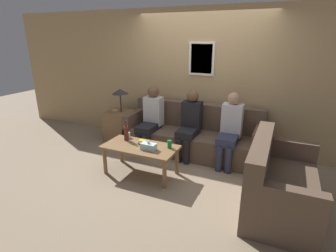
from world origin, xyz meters
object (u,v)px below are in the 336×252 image
Objects in this scene: couch_main at (192,136)px; couch_side at (278,185)px; wine_bottle at (126,133)px; coffee_table at (140,150)px; person_left at (151,117)px; person_right at (230,128)px; drinking_glass at (128,135)px; person_middle at (190,122)px.

couch_main is 1.93m from couch_side.
couch_side is 2.36m from wine_bottle.
couch_side is 2.01m from coffee_table.
person_right is at bearing 1.17° from person_left.
person_right reaches higher than drinking_glass.
coffee_table is 13.33× the size of drinking_glass.
drinking_glass is at bearing -138.94° from person_middle.
drinking_glass is 1.12m from person_middle.
couch_side is 1.23× the size of person_right.
coffee_table is 0.96× the size of person_right.
person_left is (-0.77, -0.20, 0.34)m from couch_main.
person_middle is at bearing 57.04° from couch_side.
person_middle is at bearing 3.18° from person_left.
person_middle is (-1.55, 1.00, 0.33)m from couch_side.
coffee_table is at bearing -112.89° from couch_main.
person_left reaches higher than drinking_glass.
person_right reaches higher than wine_bottle.
person_left is at bearing -176.82° from person_middle.
wine_bottle is 1.15m from person_middle.
couch_main is at bearing 167.00° from person_right.
couch_side is at bearing -22.59° from person_left.
wine_bottle is 0.27× the size of person_right.
couch_main is at bearing 14.31° from person_left.
drinking_glass is (-0.04, 0.11, -0.08)m from wine_bottle.
couch_side is 1.87m from person_middle.
person_right is at bearing 28.63° from wine_bottle.
person_middle is at bearing 41.06° from drinking_glass.
person_right is (-0.83, 0.99, 0.33)m from couch_side.
drinking_glass is 0.07× the size of person_left.
couch_main is at bearing 51.18° from wine_bottle.
person_middle is (-0.01, -0.15, 0.33)m from couch_main.
couch_main is 0.86m from person_left.
person_right reaches higher than couch_main.
person_right reaches higher than coffee_table.
couch_main is at bearing 53.13° from couch_side.
wine_bottle is 3.80× the size of drinking_glass.
person_middle is (0.84, 0.73, 0.13)m from drinking_glass.
wine_bottle is 0.80m from person_left.
couch_main is 2.05× the size of person_right.
person_left is 1.00× the size of person_right.
couch_side is at bearing -1.28° from coffee_table.
couch_side is at bearing -36.87° from couch_main.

